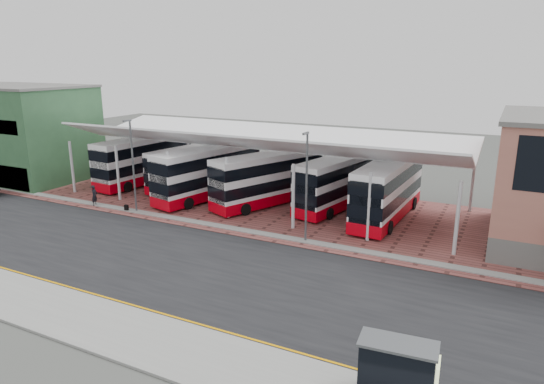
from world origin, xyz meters
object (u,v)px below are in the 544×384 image
at_px(bus_0, 145,160).
at_px(bus_1, 191,168).
at_px(bus_2, 208,173).
at_px(bus_shelter, 403,369).
at_px(pedestrian, 94,195).
at_px(bus_4, 339,183).
at_px(bus_5, 388,190).
at_px(bus_3, 268,179).

height_order(bus_0, bus_1, bus_0).
xyz_separation_m(bus_2, bus_shelter, (22.86, -20.96, -0.83)).
xyz_separation_m(pedestrian, bus_shelter, (30.64, -14.15, 0.63)).
height_order(bus_4, bus_shelter, bus_4).
bearing_deg(pedestrian, bus_2, -65.08).
bearing_deg(bus_shelter, bus_1, 133.53).
bearing_deg(bus_4, bus_0, -166.57).
relative_size(bus_2, bus_4, 1.06).
bearing_deg(bus_5, pedestrian, -158.65).
bearing_deg(pedestrian, bus_5, -87.71).
bearing_deg(bus_1, bus_3, -0.91).
bearing_deg(bus_1, bus_0, -165.27).
distance_m(bus_4, bus_5, 4.83).
height_order(bus_0, bus_shelter, bus_0).
bearing_deg(bus_4, pedestrian, -143.00).
relative_size(pedestrian, bus_shelter, 0.61).
bearing_deg(bus_1, bus_5, 6.61).
relative_size(bus_1, bus_5, 0.89).
bearing_deg(bus_0, bus_2, -6.64).
relative_size(bus_5, pedestrian, 6.27).
distance_m(bus_3, pedestrian, 15.77).
xyz_separation_m(bus_2, bus_5, (16.77, 1.45, 0.00)).
xyz_separation_m(bus_5, pedestrian, (-24.55, -8.26, -1.46)).
bearing_deg(bus_shelter, bus_2, 132.27).
height_order(bus_1, bus_4, bus_4).
distance_m(pedestrian, bus_shelter, 33.76).
relative_size(bus_3, pedestrian, 6.05).
bearing_deg(bus_0, bus_shelter, -30.38).
bearing_deg(bus_0, bus_1, 10.28).
relative_size(bus_2, pedestrian, 6.36).
xyz_separation_m(bus_3, bus_shelter, (16.82, -21.62, -0.74)).
height_order(pedestrian, bus_shelter, bus_shelter).
height_order(bus_5, pedestrian, bus_5).
height_order(bus_0, bus_4, bus_0).
xyz_separation_m(bus_0, pedestrian, (1.66, -8.75, -1.50)).
distance_m(bus_1, bus_shelter, 35.52).
xyz_separation_m(bus_1, bus_5, (20.61, -1.01, 0.30)).
bearing_deg(bus_5, bus_3, -173.04).
xyz_separation_m(bus_0, bus_1, (5.59, 0.52, -0.34)).
bearing_deg(bus_2, bus_3, 19.04).
height_order(bus_2, bus_shelter, bus_2).
bearing_deg(bus_shelter, bus_4, 109.29).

